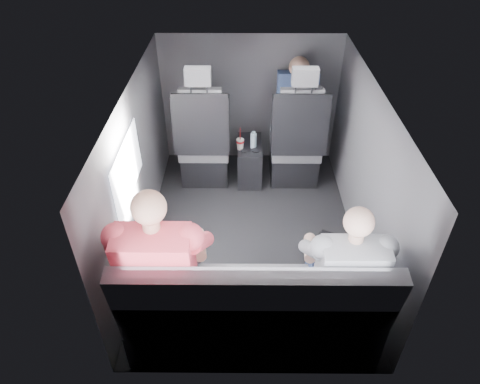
{
  "coord_description": "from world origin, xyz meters",
  "views": [
    {
      "loc": [
        -0.07,
        -2.77,
        2.6
      ],
      "look_at": [
        -0.09,
        -0.05,
        0.51
      ],
      "focal_mm": 32.0,
      "sensor_mm": 36.0,
      "label": 1
    }
  ],
  "objects_px": {
    "rear_bench": "(253,313)",
    "water_bottle": "(253,140)",
    "laptop_white": "(172,248)",
    "passenger_rear_right": "(342,270)",
    "soda_cup": "(240,144)",
    "passenger_front_right": "(296,102)",
    "passenger_rear_left": "(163,264)",
    "center_console": "(250,161)",
    "front_seat_left": "(204,146)",
    "front_seat_right": "(296,146)",
    "laptop_black": "(340,252)"
  },
  "relations": [
    {
      "from": "front_seat_right",
      "to": "laptop_white",
      "type": "relative_size",
      "value": 3.93
    },
    {
      "from": "passenger_front_right",
      "to": "rear_bench",
      "type": "bearing_deg",
      "value": -101.85
    },
    {
      "from": "laptop_white",
      "to": "front_seat_right",
      "type": "bearing_deg",
      "value": 59.27
    },
    {
      "from": "passenger_rear_left",
      "to": "water_bottle",
      "type": "bearing_deg",
      "value": 71.69
    },
    {
      "from": "front_seat_left",
      "to": "rear_bench",
      "type": "relative_size",
      "value": 0.79
    },
    {
      "from": "front_seat_right",
      "to": "center_console",
      "type": "bearing_deg",
      "value": 174.93
    },
    {
      "from": "front_seat_left",
      "to": "soda_cup",
      "type": "relative_size",
      "value": 5.42
    },
    {
      "from": "water_bottle",
      "to": "laptop_black",
      "type": "distance_m",
      "value": 1.74
    },
    {
      "from": "rear_bench",
      "to": "laptop_black",
      "type": "xyz_separation_m",
      "value": [
        0.55,
        0.22,
        0.32
      ]
    },
    {
      "from": "front_seat_left",
      "to": "passenger_rear_right",
      "type": "bearing_deg",
      "value": -61.13
    },
    {
      "from": "laptop_white",
      "to": "water_bottle",
      "type": "bearing_deg",
      "value": 70.95
    },
    {
      "from": "passenger_rear_right",
      "to": "passenger_front_right",
      "type": "relative_size",
      "value": 1.53
    },
    {
      "from": "front_seat_right",
      "to": "rear_bench",
      "type": "height_order",
      "value": "front_seat_right"
    },
    {
      "from": "passenger_front_right",
      "to": "passenger_rear_left",
      "type": "bearing_deg",
      "value": -116.08
    },
    {
      "from": "passenger_rear_right",
      "to": "passenger_front_right",
      "type": "bearing_deg",
      "value": 92.56
    },
    {
      "from": "laptop_white",
      "to": "passenger_rear_right",
      "type": "distance_m",
      "value": 1.08
    },
    {
      "from": "passenger_rear_right",
      "to": "passenger_front_right",
      "type": "height_order",
      "value": "passenger_front_right"
    },
    {
      "from": "center_console",
      "to": "water_bottle",
      "type": "height_order",
      "value": "water_bottle"
    },
    {
      "from": "front_seat_left",
      "to": "center_console",
      "type": "xyz_separation_m",
      "value": [
        0.45,
        0.04,
        -0.2
      ]
    },
    {
      "from": "laptop_white",
      "to": "passenger_front_right",
      "type": "distance_m",
      "value": 2.14
    },
    {
      "from": "passenger_front_right",
      "to": "center_console",
      "type": "bearing_deg",
      "value": -154.31
    },
    {
      "from": "passenger_rear_right",
      "to": "laptop_white",
      "type": "bearing_deg",
      "value": 171.34
    },
    {
      "from": "front_seat_right",
      "to": "center_console",
      "type": "xyz_separation_m",
      "value": [
        -0.45,
        0.04,
        -0.2
      ]
    },
    {
      "from": "water_bottle",
      "to": "passenger_front_right",
      "type": "distance_m",
      "value": 0.57
    },
    {
      "from": "water_bottle",
      "to": "laptop_black",
      "type": "bearing_deg",
      "value": -72.65
    },
    {
      "from": "laptop_black",
      "to": "passenger_rear_left",
      "type": "bearing_deg",
      "value": -173.34
    },
    {
      "from": "front_seat_right",
      "to": "passenger_rear_right",
      "type": "height_order",
      "value": "front_seat_right"
    },
    {
      "from": "water_bottle",
      "to": "laptop_white",
      "type": "relative_size",
      "value": 0.54
    },
    {
      "from": "passenger_rear_right",
      "to": "water_bottle",
      "type": "bearing_deg",
      "value": 106.0
    },
    {
      "from": "soda_cup",
      "to": "passenger_front_right",
      "type": "xyz_separation_m",
      "value": [
        0.55,
        0.31,
        0.29
      ]
    },
    {
      "from": "laptop_black",
      "to": "passenger_rear_right",
      "type": "bearing_deg",
      "value": -92.67
    },
    {
      "from": "soda_cup",
      "to": "passenger_rear_right",
      "type": "bearing_deg",
      "value": -69.93
    },
    {
      "from": "front_seat_left",
      "to": "passenger_rear_left",
      "type": "relative_size",
      "value": 0.98
    },
    {
      "from": "passenger_rear_left",
      "to": "soda_cup",
      "type": "bearing_deg",
      "value": 75.25
    },
    {
      "from": "rear_bench",
      "to": "passenger_rear_right",
      "type": "bearing_deg",
      "value": 9.97
    },
    {
      "from": "passenger_front_right",
      "to": "laptop_black",
      "type": "bearing_deg",
      "value": -87.09
    },
    {
      "from": "center_console",
      "to": "laptop_white",
      "type": "xyz_separation_m",
      "value": [
        -0.53,
        -1.68,
        0.43
      ]
    },
    {
      "from": "rear_bench",
      "to": "water_bottle",
      "type": "bearing_deg",
      "value": 88.98
    },
    {
      "from": "passenger_front_right",
      "to": "laptop_white",
      "type": "bearing_deg",
      "value": -117.27
    },
    {
      "from": "laptop_white",
      "to": "passenger_rear_right",
      "type": "height_order",
      "value": "passenger_rear_right"
    },
    {
      "from": "front_seat_right",
      "to": "laptop_white",
      "type": "bearing_deg",
      "value": -120.73
    },
    {
      "from": "rear_bench",
      "to": "passenger_rear_left",
      "type": "relative_size",
      "value": 1.25
    },
    {
      "from": "water_bottle",
      "to": "passenger_rear_right",
      "type": "bearing_deg",
      "value": -74.0
    },
    {
      "from": "center_console",
      "to": "laptop_black",
      "type": "xyz_separation_m",
      "value": [
        0.55,
        -1.72,
        0.43
      ]
    },
    {
      "from": "laptop_black",
      "to": "passenger_rear_left",
      "type": "relative_size",
      "value": 0.34
    },
    {
      "from": "rear_bench",
      "to": "soda_cup",
      "type": "bearing_deg",
      "value": 92.96
    },
    {
      "from": "rear_bench",
      "to": "laptop_white",
      "type": "relative_size",
      "value": 4.97
    },
    {
      "from": "center_console",
      "to": "passenger_front_right",
      "type": "distance_m",
      "value": 0.74
    },
    {
      "from": "rear_bench",
      "to": "laptop_black",
      "type": "distance_m",
      "value": 0.68
    },
    {
      "from": "front_seat_right",
      "to": "passenger_rear_left",
      "type": "bearing_deg",
      "value": -119.14
    }
  ]
}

